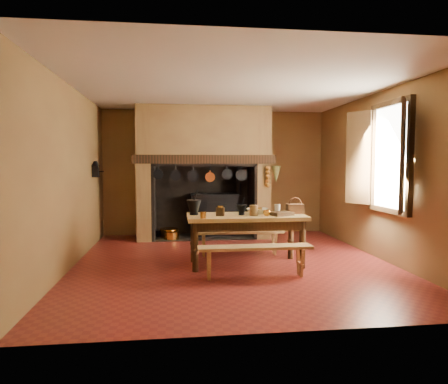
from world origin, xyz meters
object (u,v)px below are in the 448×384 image
at_px(work_table, 246,223).
at_px(wicker_basket, 295,208).
at_px(iron_range, 215,214).
at_px(coffee_grinder, 220,211).
at_px(bench_front, 255,254).
at_px(mixing_bowl, 257,211).

xyz_separation_m(work_table, wicker_basket, (0.82, 0.09, 0.21)).
relative_size(iron_range, coffee_grinder, 8.20).
bearing_deg(bench_front, wicker_basket, 44.69).
bearing_deg(work_table, mixing_bowl, 34.11).
distance_m(work_table, mixing_bowl, 0.30).
relative_size(bench_front, wicker_basket, 5.72).
bearing_deg(mixing_bowl, wicker_basket, -4.70).
bearing_deg(iron_range, mixing_bowl, -80.07).
bearing_deg(work_table, iron_range, 95.03).
relative_size(work_table, coffee_grinder, 9.42).
distance_m(work_table, coffee_grinder, 0.47).
relative_size(iron_range, work_table, 0.87).
relative_size(iron_range, wicker_basket, 5.71).
relative_size(iron_range, bench_front, 1.00).
xyz_separation_m(bench_front, wicker_basket, (0.82, 0.81, 0.54)).
height_order(iron_range, mixing_bowl, iron_range).
distance_m(bench_front, wicker_basket, 1.27).
height_order(bench_front, coffee_grinder, coffee_grinder).
xyz_separation_m(bench_front, mixing_bowl, (0.21, 0.86, 0.50)).
bearing_deg(wicker_basket, mixing_bowl, 177.68).
height_order(work_table, bench_front, work_table).
xyz_separation_m(iron_range, work_table, (0.23, -2.65, 0.19)).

